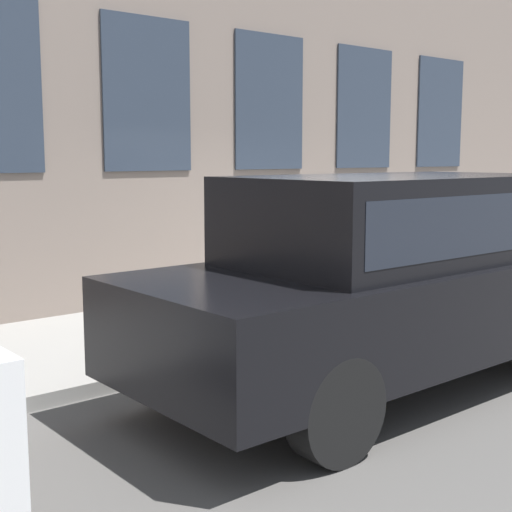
{
  "coord_description": "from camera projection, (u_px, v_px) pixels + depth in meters",
  "views": [
    {
      "loc": [
        -5.5,
        6.02,
        2.09
      ],
      "look_at": [
        0.78,
        0.78,
        0.94
      ],
      "focal_mm": 50.0,
      "sensor_mm": 36.0,
      "label": 1
    }
  ],
  "objects": [
    {
      "name": "ground_plane",
      "position": [
        351.0,
        337.0,
        8.29
      ],
      "size": [
        80.0,
        80.0,
        0.0
      ],
      "primitive_type": "plane",
      "color": "#514F4C"
    },
    {
      "name": "person",
      "position": [
        219.0,
        258.0,
        8.07
      ],
      "size": [
        0.33,
        0.22,
        1.35
      ],
      "rotation": [
        0.0,
        0.0,
        -0.0
      ],
      "color": "#232328",
      "rests_on": "sidewalk"
    },
    {
      "name": "fire_hydrant",
      "position": [
        291.0,
        292.0,
        8.51
      ],
      "size": [
        0.28,
        0.4,
        0.68
      ],
      "color": "gold",
      "rests_on": "sidewalk"
    },
    {
      "name": "building_facade",
      "position": [
        205.0,
        53.0,
        9.95
      ],
      "size": [
        0.33,
        40.0,
        7.04
      ],
      "color": "gray",
      "rests_on": "ground_plane"
    },
    {
      "name": "sidewalk",
      "position": [
        275.0,
        312.0,
        9.3
      ],
      "size": [
        2.68,
        60.0,
        0.14
      ],
      "color": "gray",
      "rests_on": "ground_plane"
    },
    {
      "name": "parked_truck_black_near",
      "position": [
        394.0,
        268.0,
        6.4
      ],
      "size": [
        1.92,
        5.03,
        1.92
      ],
      "color": "black",
      "rests_on": "ground_plane"
    }
  ]
}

